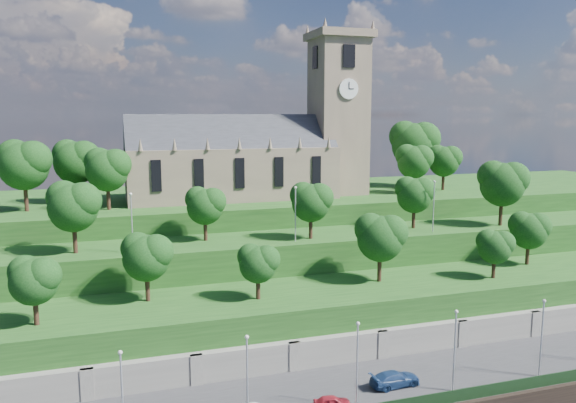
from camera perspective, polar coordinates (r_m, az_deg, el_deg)
name	(u,v)px	position (r m, az deg, el deg)	size (l,w,h in m)	color
promenade	(360,396)	(57.97, 7.32, -19.00)	(160.00, 12.00, 2.00)	#2D2D30
retaining_wall	(337,356)	(62.22, 4.95, -15.40)	(160.00, 2.10, 5.00)	slate
embankment_lower	(317,323)	(66.81, 2.95, -12.24)	(160.00, 12.00, 8.00)	#1A4416
embankment_upper	(288,280)	(76.01, 0.02, -8.00)	(160.00, 10.00, 12.00)	#1A4416
hilltop	(251,237)	(95.22, -3.81, -3.64)	(160.00, 32.00, 15.00)	#1A4416
church	(261,150)	(89.47, -2.80, 5.29)	(38.60, 12.35, 27.60)	#705F4E
trees_lower	(326,247)	(64.96, 3.91, -4.59)	(65.65, 8.79, 8.32)	black
trees_upper	(334,194)	(74.57, 4.74, 0.80)	(64.93, 8.51, 9.47)	black
trees_hilltop	(275,154)	(89.72, -1.36, 4.82)	(72.73, 16.87, 11.95)	black
lamp_posts_promenade	(357,358)	(51.88, 7.05, -15.54)	(60.36, 0.36, 8.05)	#B2B2B7
lamp_posts_upper	(295,209)	(70.91, 0.76, -0.80)	(40.36, 0.36, 7.12)	#B2B2B7
car_left	(332,402)	(53.37, 4.49, -19.64)	(1.34, 3.33, 1.14)	maroon
car_right	(395,379)	(57.77, 10.81, -17.27)	(2.04, 5.02, 1.46)	navy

